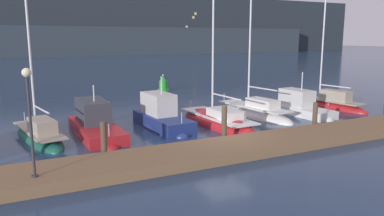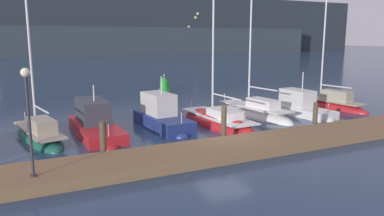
{
  "view_description": "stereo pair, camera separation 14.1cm",
  "coord_description": "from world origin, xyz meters",
  "px_view_note": "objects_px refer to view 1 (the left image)",
  "views": [
    {
      "loc": [
        -9.71,
        -15.95,
        5.36
      ],
      "look_at": [
        0.0,
        3.83,
        1.2
      ],
      "focal_mm": 35.0,
      "sensor_mm": 36.0,
      "label": 1
    },
    {
      "loc": [
        -9.58,
        -16.01,
        5.36
      ],
      "look_at": [
        0.0,
        3.83,
        1.2
      ],
      "focal_mm": 35.0,
      "sensor_mm": 36.0,
      "label": 2
    }
  ],
  "objects_px": {
    "sailboat_berth_5": "(218,124)",
    "dock_lamppost": "(29,105)",
    "sailboat_berth_2": "(39,137)",
    "channel_buoy": "(163,85)",
    "motorboat_berth_7": "(301,111)",
    "sailboat_berth_6": "(254,114)",
    "motorboat_berth_4": "(162,122)",
    "motorboat_berth_3": "(95,128)",
    "sailboat_berth_8": "(326,105)"
  },
  "relations": [
    {
      "from": "motorboat_berth_7",
      "to": "sailboat_berth_8",
      "type": "xyz_separation_m",
      "value": [
        3.73,
        1.25,
        -0.09
      ]
    },
    {
      "from": "sailboat_berth_2",
      "to": "channel_buoy",
      "type": "bearing_deg",
      "value": 48.15
    },
    {
      "from": "motorboat_berth_4",
      "to": "sailboat_berth_8",
      "type": "bearing_deg",
      "value": 2.86
    },
    {
      "from": "motorboat_berth_3",
      "to": "channel_buoy",
      "type": "xyz_separation_m",
      "value": [
        9.87,
        14.4,
        0.27
      ]
    },
    {
      "from": "motorboat_berth_3",
      "to": "sailboat_berth_2",
      "type": "bearing_deg",
      "value": 178.04
    },
    {
      "from": "sailboat_berth_6",
      "to": "dock_lamppost",
      "type": "relative_size",
      "value": 2.41
    },
    {
      "from": "sailboat_berth_5",
      "to": "dock_lamppost",
      "type": "bearing_deg",
      "value": -152.22
    },
    {
      "from": "sailboat_berth_2",
      "to": "motorboat_berth_3",
      "type": "relative_size",
      "value": 1.37
    },
    {
      "from": "sailboat_berth_6",
      "to": "dock_lamppost",
      "type": "xyz_separation_m",
      "value": [
        -14.49,
        -6.97,
        2.93
      ]
    },
    {
      "from": "sailboat_berth_2",
      "to": "dock_lamppost",
      "type": "distance_m",
      "value": 7.6
    },
    {
      "from": "sailboat_berth_5",
      "to": "sailboat_berth_6",
      "type": "relative_size",
      "value": 1.24
    },
    {
      "from": "motorboat_berth_7",
      "to": "sailboat_berth_8",
      "type": "distance_m",
      "value": 3.93
    },
    {
      "from": "sailboat_berth_2",
      "to": "sailboat_berth_6",
      "type": "xyz_separation_m",
      "value": [
        13.84,
        -0.02,
        -0.02
      ]
    },
    {
      "from": "motorboat_berth_7",
      "to": "channel_buoy",
      "type": "height_order",
      "value": "motorboat_berth_7"
    },
    {
      "from": "sailboat_berth_6",
      "to": "sailboat_berth_8",
      "type": "xyz_separation_m",
      "value": [
        7.06,
        0.33,
        0.04
      ]
    },
    {
      "from": "sailboat_berth_6",
      "to": "sailboat_berth_5",
      "type": "bearing_deg",
      "value": -161.06
    },
    {
      "from": "sailboat_berth_2",
      "to": "sailboat_berth_5",
      "type": "xyz_separation_m",
      "value": [
        10.22,
        -1.27,
        -0.06
      ]
    },
    {
      "from": "sailboat_berth_2",
      "to": "motorboat_berth_4",
      "type": "relative_size",
      "value": 1.63
    },
    {
      "from": "motorboat_berth_7",
      "to": "channel_buoy",
      "type": "distance_m",
      "value": 15.87
    },
    {
      "from": "motorboat_berth_3",
      "to": "sailboat_berth_8",
      "type": "xyz_separation_m",
      "value": [
        17.96,
        0.41,
        -0.16
      ]
    },
    {
      "from": "sailboat_berth_5",
      "to": "sailboat_berth_2",
      "type": "bearing_deg",
      "value": 172.94
    },
    {
      "from": "motorboat_berth_4",
      "to": "sailboat_berth_5",
      "type": "xyz_separation_m",
      "value": [
        3.36,
        -0.87,
        -0.24
      ]
    },
    {
      "from": "motorboat_berth_3",
      "to": "dock_lamppost",
      "type": "relative_size",
      "value": 1.77
    },
    {
      "from": "motorboat_berth_3",
      "to": "sailboat_berth_5",
      "type": "xyz_separation_m",
      "value": [
        7.27,
        -1.17,
        -0.24
      ]
    },
    {
      "from": "sailboat_berth_2",
      "to": "dock_lamppost",
      "type": "xyz_separation_m",
      "value": [
        -0.65,
        -6.99,
        2.91
      ]
    },
    {
      "from": "motorboat_berth_4",
      "to": "dock_lamppost",
      "type": "xyz_separation_m",
      "value": [
        -7.5,
        -6.6,
        2.73
      ]
    },
    {
      "from": "motorboat_berth_3",
      "to": "sailboat_berth_8",
      "type": "height_order",
      "value": "sailboat_berth_8"
    },
    {
      "from": "sailboat_berth_8",
      "to": "channel_buoy",
      "type": "xyz_separation_m",
      "value": [
        -8.09,
        14.0,
        0.43
      ]
    },
    {
      "from": "channel_buoy",
      "to": "dock_lamppost",
      "type": "height_order",
      "value": "dock_lamppost"
    },
    {
      "from": "dock_lamppost",
      "to": "motorboat_berth_7",
      "type": "bearing_deg",
      "value": 18.72
    },
    {
      "from": "motorboat_berth_4",
      "to": "sailboat_berth_5",
      "type": "distance_m",
      "value": 3.48
    },
    {
      "from": "motorboat_berth_3",
      "to": "sailboat_berth_5",
      "type": "relative_size",
      "value": 0.59
    },
    {
      "from": "sailboat_berth_2",
      "to": "sailboat_berth_6",
      "type": "relative_size",
      "value": 1.0
    },
    {
      "from": "motorboat_berth_4",
      "to": "channel_buoy",
      "type": "relative_size",
      "value": 3.4
    },
    {
      "from": "sailboat_berth_5",
      "to": "dock_lamppost",
      "type": "distance_m",
      "value": 12.64
    },
    {
      "from": "motorboat_berth_3",
      "to": "channel_buoy",
      "type": "height_order",
      "value": "motorboat_berth_3"
    },
    {
      "from": "motorboat_berth_3",
      "to": "motorboat_berth_7",
      "type": "relative_size",
      "value": 1.24
    },
    {
      "from": "motorboat_berth_4",
      "to": "sailboat_berth_8",
      "type": "xyz_separation_m",
      "value": [
        14.05,
        0.7,
        -0.16
      ]
    },
    {
      "from": "motorboat_berth_7",
      "to": "channel_buoy",
      "type": "xyz_separation_m",
      "value": [
        -4.36,
        15.25,
        0.33
      ]
    },
    {
      "from": "sailboat_berth_5",
      "to": "sailboat_berth_8",
      "type": "xyz_separation_m",
      "value": [
        10.68,
        1.57,
        0.08
      ]
    },
    {
      "from": "sailboat_berth_2",
      "to": "sailboat_berth_8",
      "type": "height_order",
      "value": "sailboat_berth_8"
    },
    {
      "from": "sailboat_berth_5",
      "to": "motorboat_berth_7",
      "type": "xyz_separation_m",
      "value": [
        6.96,
        0.32,
        0.18
      ]
    },
    {
      "from": "sailboat_berth_2",
      "to": "motorboat_berth_7",
      "type": "bearing_deg",
      "value": -3.16
    },
    {
      "from": "motorboat_berth_4",
      "to": "sailboat_berth_2",
      "type": "bearing_deg",
      "value": 176.7
    },
    {
      "from": "sailboat_berth_5",
      "to": "sailboat_berth_6",
      "type": "xyz_separation_m",
      "value": [
        3.63,
        1.24,
        0.04
      ]
    },
    {
      "from": "sailboat_berth_5",
      "to": "motorboat_berth_7",
      "type": "height_order",
      "value": "sailboat_berth_5"
    },
    {
      "from": "motorboat_berth_3",
      "to": "motorboat_berth_7",
      "type": "height_order",
      "value": "motorboat_berth_7"
    },
    {
      "from": "channel_buoy",
      "to": "motorboat_berth_3",
      "type": "bearing_deg",
      "value": -124.42
    },
    {
      "from": "motorboat_berth_4",
      "to": "channel_buoy",
      "type": "bearing_deg",
      "value": 67.93
    },
    {
      "from": "motorboat_berth_7",
      "to": "dock_lamppost",
      "type": "xyz_separation_m",
      "value": [
        -17.82,
        -6.04,
        2.79
      ]
    }
  ]
}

